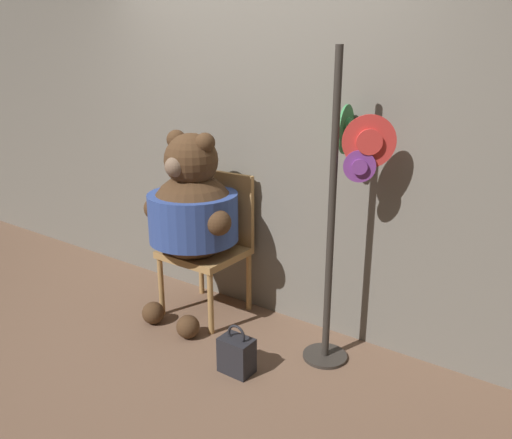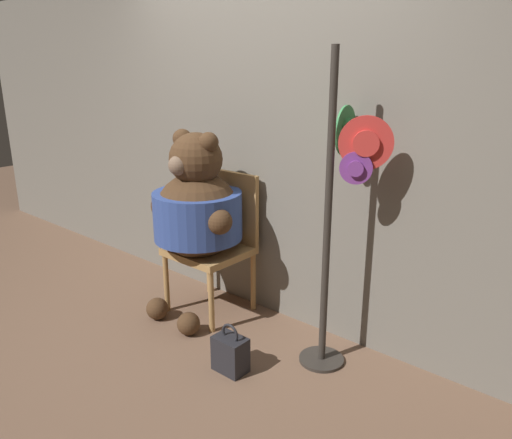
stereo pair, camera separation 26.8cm
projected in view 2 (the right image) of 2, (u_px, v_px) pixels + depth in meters
name	position (u px, v px, depth m)	size (l,w,h in m)	color
ground_plane	(207.00, 334.00, 3.44)	(14.00, 14.00, 0.00)	brown
wall_back	(265.00, 147.00, 3.52)	(8.00, 0.10, 2.43)	slate
chair	(217.00, 237.00, 3.68)	(0.53, 0.50, 1.03)	#B2844C
teddy_bear	(197.00, 210.00, 3.50)	(0.75, 0.67, 1.35)	#4C331E
hat_display_rack	(340.00, 204.00, 2.85)	(0.43, 0.48, 1.88)	#332D28
handbag_on_ground	(230.00, 353.00, 3.00)	(0.20, 0.14, 0.31)	#232328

